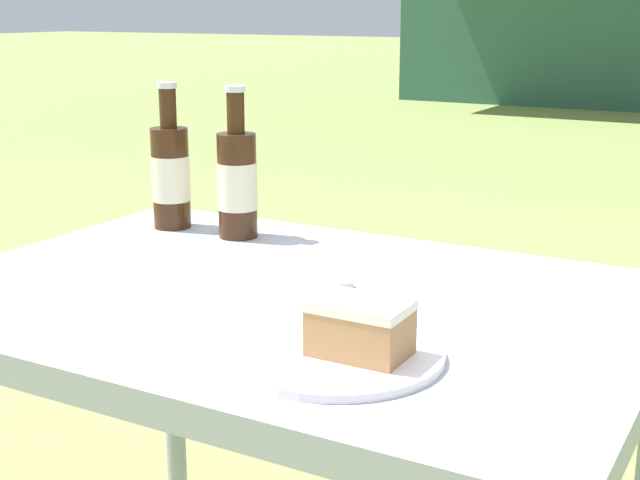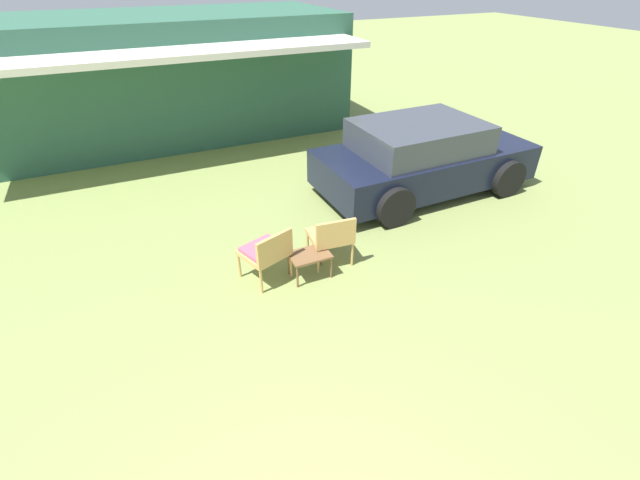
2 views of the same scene
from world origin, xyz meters
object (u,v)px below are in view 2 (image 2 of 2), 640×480
at_px(wicker_chair_cushioned, 266,251).
at_px(parked_car, 422,157).
at_px(wicker_chair_plain, 332,236).
at_px(garden_side_table, 310,257).

bearing_deg(wicker_chair_cushioned, parked_car, -177.76).
relative_size(parked_car, wicker_chair_cushioned, 5.13).
bearing_deg(wicker_chair_plain, garden_side_table, 26.93).
bearing_deg(parked_car, wicker_chair_plain, -151.75).
xyz_separation_m(parked_car, wicker_chair_cushioned, (-3.51, -1.41, -0.19)).
height_order(parked_car, wicker_chair_plain, parked_car).
relative_size(parked_car, garden_side_table, 7.31).
distance_m(wicker_chair_plain, garden_side_table, 0.46).
xyz_separation_m(wicker_chair_plain, garden_side_table, (-0.41, -0.16, -0.14)).
bearing_deg(wicker_chair_plain, wicker_chair_cushioned, 4.27).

